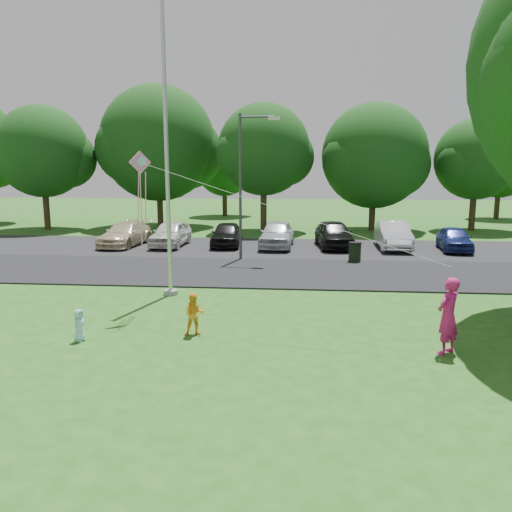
# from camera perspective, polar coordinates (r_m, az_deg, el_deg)

# --- Properties ---
(ground) EXTENTS (120.00, 120.00, 0.00)m
(ground) POSITION_cam_1_polar(r_m,az_deg,el_deg) (12.49, 0.23, -10.50)
(ground) COLOR #215817
(ground) RESTS_ON ground
(park_road) EXTENTS (60.00, 6.00, 0.06)m
(park_road) POSITION_cam_1_polar(r_m,az_deg,el_deg) (21.13, 2.32, -1.86)
(park_road) COLOR black
(park_road) RESTS_ON ground
(parking_strip) EXTENTS (42.00, 7.00, 0.06)m
(parking_strip) POSITION_cam_1_polar(r_m,az_deg,el_deg) (27.51, 3.00, 0.92)
(parking_strip) COLOR black
(parking_strip) RESTS_ON ground
(flagpole) EXTENTS (0.50, 0.50, 10.00)m
(flagpole) POSITION_cam_1_polar(r_m,az_deg,el_deg) (17.25, -10.11, 9.17)
(flagpole) COLOR #B7BABF
(flagpole) RESTS_ON ground
(street_lamp) EXTENTS (1.93, 0.42, 6.85)m
(street_lamp) POSITION_cam_1_polar(r_m,az_deg,el_deg) (23.61, -1.16, 9.39)
(street_lamp) COLOR #3F3F44
(street_lamp) RESTS_ON ground
(trash_can) EXTENTS (0.61, 0.61, 0.96)m
(trash_can) POSITION_cam_1_polar(r_m,az_deg,el_deg) (23.77, 11.23, 0.41)
(trash_can) COLOR black
(trash_can) RESTS_ON ground
(tree_row) EXTENTS (64.35, 11.94, 10.88)m
(tree_row) POSITION_cam_1_polar(r_m,az_deg,el_deg) (35.91, 6.22, 12.10)
(tree_row) COLOR #332316
(tree_row) RESTS_ON ground
(horizon_trees) EXTENTS (77.46, 7.20, 7.02)m
(horizon_trees) POSITION_cam_1_polar(r_m,az_deg,el_deg) (45.63, 9.13, 9.81)
(horizon_trees) COLOR #332316
(horizon_trees) RESTS_ON ground
(parked_cars) EXTENTS (19.99, 4.92, 1.48)m
(parked_cars) POSITION_cam_1_polar(r_m,az_deg,el_deg) (27.50, 2.19, 2.46)
(parked_cars) COLOR #C6B793
(parked_cars) RESTS_ON ground
(woman) EXTENTS (0.80, 0.79, 1.86)m
(woman) POSITION_cam_1_polar(r_m,az_deg,el_deg) (12.71, 21.08, -6.40)
(woman) COLOR #C61A6A
(woman) RESTS_ON ground
(child_yellow) EXTENTS (0.64, 0.55, 1.14)m
(child_yellow) POSITION_cam_1_polar(r_m,az_deg,el_deg) (13.34, -7.04, -6.63)
(child_yellow) COLOR #FFA628
(child_yellow) RESTS_ON ground
(child_blue) EXTENTS (0.34, 0.45, 0.84)m
(child_blue) POSITION_cam_1_polar(r_m,az_deg,el_deg) (13.63, -19.55, -7.47)
(child_blue) COLOR #A6D9FF
(child_blue) RESTS_ON ground
(kite) EXTENTS (8.47, 2.95, 2.88)m
(kite) POSITION_cam_1_polar(r_m,az_deg,el_deg) (14.99, -12.36, 8.65)
(kite) COLOR pink
(kite) RESTS_ON ground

